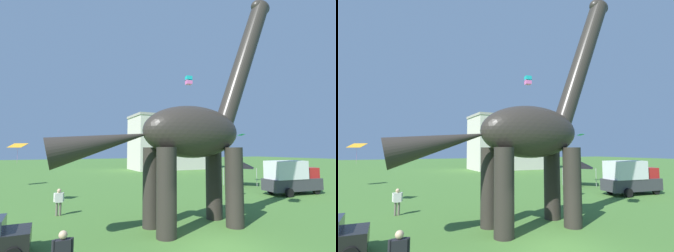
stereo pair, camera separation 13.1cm
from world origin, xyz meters
TOP-DOWN VIEW (x-y plane):
  - ground_plane at (0.00, 0.00)m, footprint 240.00×240.00m
  - dinosaur_sculpture at (0.51, 3.24)m, footprint 13.92×2.95m
  - parked_box_truck at (14.63, 8.32)m, footprint 5.79×2.67m
  - person_photographer at (-6.01, 9.16)m, footprint 0.64×0.28m
  - festival_canopy_tent at (14.19, 15.10)m, footprint 3.15×3.15m
  - kite_apex at (12.14, 23.47)m, footprint 0.95×0.95m
  - kite_near_low at (15.58, 16.20)m, footprint 1.09×0.91m
  - kite_high_left at (-8.82, 13.57)m, footprint 1.46×1.36m
  - kite_far_left at (4.98, 7.90)m, footprint 0.80×0.80m
  - background_building_block at (18.31, 43.20)m, footprint 16.79×9.08m

SIDE VIEW (x-z plane):
  - ground_plane at x=0.00m, z-range 0.00..0.00m
  - person_photographer at x=-6.01m, z-range 0.18..1.90m
  - parked_box_truck at x=14.63m, z-range 0.05..3.25m
  - festival_canopy_tent at x=14.19m, z-range 1.04..4.04m
  - kite_high_left at x=-8.82m, z-range 3.80..5.35m
  - dinosaur_sculpture at x=0.51m, z-range -2.01..12.53m
  - kite_far_left at x=4.98m, z-range 5.32..6.44m
  - background_building_block at x=18.31m, z-range 0.01..11.76m
  - kite_near_low at x=15.58m, z-range 6.06..6.26m
  - kite_apex at x=12.14m, z-range 13.97..15.20m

